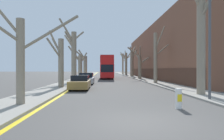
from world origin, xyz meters
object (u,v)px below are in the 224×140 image
at_px(street_tree_right_4, 126,62).
at_px(street_tree_right_5, 123,63).
at_px(street_tree_left_4, 84,64).
at_px(lamp_post, 208,32).
at_px(street_tree_right_0, 201,37).
at_px(street_tree_right_3, 132,62).
at_px(street_tree_left_0, 21,56).
at_px(parked_car_1, 86,79).
at_px(street_tree_right_2, 139,64).
at_px(parked_car_0, 80,83).
at_px(street_tree_right_1, 156,56).
at_px(traffic_bollard, 178,98).
at_px(street_tree_left_3, 80,65).
at_px(street_tree_left_2, 73,54).
at_px(double_decker_bus, 107,66).
at_px(street_tree_left_1, 60,61).

distance_m(street_tree_right_4, street_tree_right_5, 10.55).
bearing_deg(street_tree_left_4, lamp_post, -72.98).
bearing_deg(street_tree_right_5, street_tree_right_4, -90.89).
xyz_separation_m(street_tree_right_0, street_tree_right_3, (0.16, 35.73, -0.55)).
relative_size(street_tree_left_0, parked_car_1, 1.20).
xyz_separation_m(street_tree_right_2, parked_car_0, (-9.12, -19.20, -2.18)).
height_order(street_tree_right_1, traffic_bollard, street_tree_right_1).
bearing_deg(street_tree_left_4, street_tree_left_0, -89.63).
bearing_deg(street_tree_left_3, street_tree_left_2, -88.41).
relative_size(street_tree_right_5, lamp_post, 1.07).
height_order(street_tree_left_2, parked_car_1, street_tree_left_2).
xyz_separation_m(street_tree_right_5, parked_car_1, (-9.31, -46.95, -3.45)).
distance_m(street_tree_right_0, parked_car_0, 11.04).
distance_m(street_tree_right_1, street_tree_right_5, 46.66).
bearing_deg(street_tree_left_2, street_tree_right_1, -12.21).
relative_size(street_tree_right_0, traffic_bollard, 9.32).
bearing_deg(street_tree_right_1, street_tree_right_5, 89.79).
distance_m(street_tree_left_2, street_tree_right_1, 11.49).
bearing_deg(parked_car_1, parked_car_0, -90.00).
xyz_separation_m(street_tree_left_3, street_tree_right_2, (11.46, 0.08, 0.10)).
xyz_separation_m(street_tree_left_3, traffic_bollard, (8.21, -28.49, -2.23)).
bearing_deg(street_tree_right_2, double_decker_bus, 157.88).
bearing_deg(parked_car_1, street_tree_left_3, 100.80).
distance_m(street_tree_right_3, street_tree_right_4, 12.56).
xyz_separation_m(street_tree_left_0, street_tree_right_1, (11.20, 15.60, 1.00)).
height_order(street_tree_left_0, street_tree_right_4, street_tree_right_4).
distance_m(street_tree_right_1, street_tree_right_3, 23.55).
bearing_deg(street_tree_right_0, street_tree_left_3, 115.47).
bearing_deg(street_tree_left_1, parked_car_1, 69.31).
height_order(street_tree_right_1, street_tree_right_2, street_tree_right_1).
distance_m(street_tree_right_2, parked_car_1, 15.50).
relative_size(street_tree_left_2, lamp_post, 1.20).
distance_m(street_tree_left_2, lamp_post, 19.82).
bearing_deg(double_decker_bus, street_tree_right_3, 54.01).
distance_m(street_tree_left_4, street_tree_right_1, 23.81).
bearing_deg(traffic_bollard, street_tree_left_3, 106.07).
height_order(street_tree_left_0, parked_car_1, street_tree_left_0).
bearing_deg(street_tree_right_2, street_tree_right_1, -89.88).
relative_size(street_tree_right_0, lamp_post, 1.23).
relative_size(street_tree_left_2, double_decker_bus, 0.77).
bearing_deg(street_tree_left_3, street_tree_right_4, 64.52).
bearing_deg(street_tree_right_4, street_tree_left_3, -115.48).
bearing_deg(double_decker_bus, lamp_post, -78.95).
bearing_deg(street_tree_left_4, street_tree_right_2, -37.70).
distance_m(street_tree_right_2, traffic_bollard, 28.85).
xyz_separation_m(parked_car_0, lamp_post, (8.49, -7.20, 3.49)).
height_order(street_tree_right_1, double_decker_bus, street_tree_right_1).
xyz_separation_m(street_tree_left_1, street_tree_right_1, (11.28, 5.96, 0.85)).
distance_m(street_tree_right_3, double_decker_bus, 11.10).
xyz_separation_m(street_tree_right_0, street_tree_right_1, (-0.02, 12.17, -0.58)).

